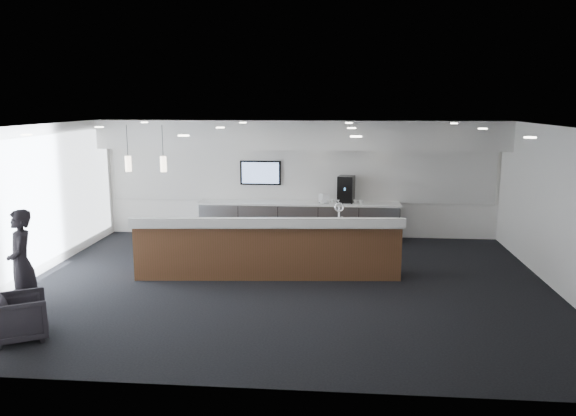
# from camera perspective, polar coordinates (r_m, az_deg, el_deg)

# --- Properties ---
(ground) EXTENTS (10.00, 10.00, 0.00)m
(ground) POSITION_cam_1_polar(r_m,az_deg,el_deg) (10.84, -0.26, -7.73)
(ground) COLOR black
(ground) RESTS_ON ground
(ceiling) EXTENTS (10.00, 8.00, 0.02)m
(ceiling) POSITION_cam_1_polar(r_m,az_deg,el_deg) (10.29, -0.28, 8.31)
(ceiling) COLOR black
(ceiling) RESTS_ON back_wall
(back_wall) EXTENTS (10.00, 0.02, 3.00)m
(back_wall) POSITION_cam_1_polar(r_m,az_deg,el_deg) (14.40, 1.20, 3.01)
(back_wall) COLOR white
(back_wall) RESTS_ON ground
(left_wall) EXTENTS (0.02, 8.00, 3.00)m
(left_wall) POSITION_cam_1_polar(r_m,az_deg,el_deg) (12.00, -24.78, 0.46)
(left_wall) COLOR white
(left_wall) RESTS_ON ground
(right_wall) EXTENTS (0.02, 8.00, 3.00)m
(right_wall) POSITION_cam_1_polar(r_m,az_deg,el_deg) (11.18, 26.17, -0.34)
(right_wall) COLOR white
(right_wall) RESTS_ON ground
(soffit_bulkhead) EXTENTS (10.00, 0.90, 0.70)m
(soffit_bulkhead) POSITION_cam_1_polar(r_m,az_deg,el_deg) (13.85, 1.09, 7.48)
(soffit_bulkhead) COLOR silver
(soffit_bulkhead) RESTS_ON back_wall
(alcove_panel) EXTENTS (9.80, 0.06, 1.40)m
(alcove_panel) POSITION_cam_1_polar(r_m,az_deg,el_deg) (14.36, 1.19, 3.39)
(alcove_panel) COLOR silver
(alcove_panel) RESTS_ON back_wall
(window_blinds_wall) EXTENTS (0.04, 7.36, 2.55)m
(window_blinds_wall) POSITION_cam_1_polar(r_m,az_deg,el_deg) (11.98, -24.62, 0.46)
(window_blinds_wall) COLOR silver
(window_blinds_wall) RESTS_ON left_wall
(back_credenza) EXTENTS (5.06, 0.66, 0.95)m
(back_credenza) POSITION_cam_1_polar(r_m,az_deg,el_deg) (14.22, 1.09, -1.27)
(back_credenza) COLOR gray
(back_credenza) RESTS_ON ground
(wall_tv) EXTENTS (1.05, 0.08, 0.62)m
(wall_tv) POSITION_cam_1_polar(r_m,az_deg,el_deg) (14.39, -2.81, 3.60)
(wall_tv) COLOR black
(wall_tv) RESTS_ON back_wall
(pendant_left) EXTENTS (0.12, 0.12, 0.30)m
(pendant_left) POSITION_cam_1_polar(r_m,az_deg,el_deg) (11.60, -11.83, 4.64)
(pendant_left) COLOR beige
(pendant_left) RESTS_ON ceiling
(pendant_right) EXTENTS (0.12, 0.12, 0.30)m
(pendant_right) POSITION_cam_1_polar(r_m,az_deg,el_deg) (11.82, -15.09, 4.61)
(pendant_right) COLOR beige
(pendant_right) RESTS_ON ceiling
(ceiling_can_lights) EXTENTS (7.00, 5.00, 0.02)m
(ceiling_can_lights) POSITION_cam_1_polar(r_m,az_deg,el_deg) (10.30, -0.28, 8.15)
(ceiling_can_lights) COLOR white
(ceiling_can_lights) RESTS_ON ceiling
(service_counter) EXTENTS (5.33, 1.30, 1.49)m
(service_counter) POSITION_cam_1_polar(r_m,az_deg,el_deg) (11.20, -2.04, -4.06)
(service_counter) COLOR brown
(service_counter) RESTS_ON ground
(coffee_machine) EXTENTS (0.46, 0.54, 0.67)m
(coffee_machine) POSITION_cam_1_polar(r_m,az_deg,el_deg) (14.12, 5.93, 1.91)
(coffee_machine) COLOR black
(coffee_machine) RESTS_ON back_credenza
(info_sign_left) EXTENTS (0.17, 0.05, 0.24)m
(info_sign_left) POSITION_cam_1_polar(r_m,az_deg,el_deg) (13.98, 3.88, 0.97)
(info_sign_left) COLOR white
(info_sign_left) RESTS_ON back_credenza
(info_sign_right) EXTENTS (0.17, 0.06, 0.23)m
(info_sign_right) POSITION_cam_1_polar(r_m,az_deg,el_deg) (14.03, 3.47, 0.99)
(info_sign_right) COLOR white
(info_sign_right) RESTS_ON back_credenza
(armchair) EXTENTS (1.00, 0.99, 0.67)m
(armchair) POSITION_cam_1_polar(r_m,az_deg,el_deg) (9.23, -25.53, -9.98)
(armchair) COLOR black
(armchair) RESTS_ON ground
(lounge_guest) EXTENTS (0.68, 0.76, 1.75)m
(lounge_guest) POSITION_cam_1_polar(r_m,az_deg,el_deg) (10.05, -25.46, -5.08)
(lounge_guest) COLOR black
(lounge_guest) RESTS_ON ground
(cup_0) EXTENTS (0.10, 0.10, 0.10)m
(cup_0) POSITION_cam_1_polar(r_m,az_deg,el_deg) (14.04, 7.43, 0.64)
(cup_0) COLOR white
(cup_0) RESTS_ON back_credenza
(cup_1) EXTENTS (0.14, 0.14, 0.10)m
(cup_1) POSITION_cam_1_polar(r_m,az_deg,el_deg) (14.03, 6.86, 0.65)
(cup_1) COLOR white
(cup_1) RESTS_ON back_credenza
(cup_2) EXTENTS (0.13, 0.13, 0.10)m
(cup_2) POSITION_cam_1_polar(r_m,az_deg,el_deg) (14.03, 6.29, 0.66)
(cup_2) COLOR white
(cup_2) RESTS_ON back_credenza
(cup_3) EXTENTS (0.13, 0.13, 0.10)m
(cup_3) POSITION_cam_1_polar(r_m,az_deg,el_deg) (14.02, 5.71, 0.67)
(cup_3) COLOR white
(cup_3) RESTS_ON back_credenza
(cup_4) EXTENTS (0.14, 0.14, 0.10)m
(cup_4) POSITION_cam_1_polar(r_m,az_deg,el_deg) (14.02, 5.14, 0.68)
(cup_4) COLOR white
(cup_4) RESTS_ON back_credenza
(cup_5) EXTENTS (0.11, 0.11, 0.10)m
(cup_5) POSITION_cam_1_polar(r_m,az_deg,el_deg) (14.02, 4.57, 0.69)
(cup_5) COLOR white
(cup_5) RESTS_ON back_credenza
(cup_6) EXTENTS (0.14, 0.14, 0.10)m
(cup_6) POSITION_cam_1_polar(r_m,az_deg,el_deg) (14.02, 4.00, 0.70)
(cup_6) COLOR white
(cup_6) RESTS_ON back_credenza
(cup_7) EXTENTS (0.12, 0.12, 0.10)m
(cup_7) POSITION_cam_1_polar(r_m,az_deg,el_deg) (14.03, 3.43, 0.71)
(cup_7) COLOR white
(cup_7) RESTS_ON back_credenza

